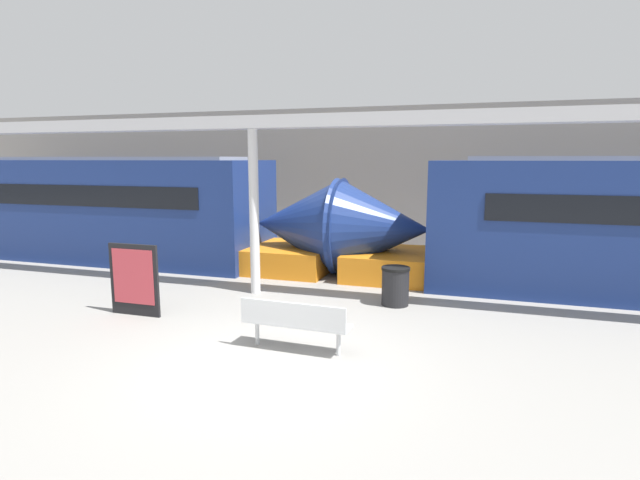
# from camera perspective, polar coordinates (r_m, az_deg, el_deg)

# --- Properties ---
(ground_plane) EXTENTS (60.00, 60.00, 0.00)m
(ground_plane) POSITION_cam_1_polar(r_m,az_deg,el_deg) (7.96, -6.26, -14.03)
(ground_plane) COLOR gray
(station_wall) EXTENTS (56.00, 0.20, 5.00)m
(station_wall) POSITION_cam_1_polar(r_m,az_deg,el_deg) (18.43, 8.31, 7.18)
(station_wall) COLOR gray
(station_wall) RESTS_ON ground_plane
(train_right) EXTENTS (16.12, 2.93, 3.20)m
(train_right) POSITION_cam_1_polar(r_m,az_deg,el_deg) (17.55, -24.05, 3.14)
(train_right) COLOR navy
(train_right) RESTS_ON ground_plane
(bench_near) EXTENTS (1.84, 0.51, 0.86)m
(bench_near) POSITION_cam_1_polar(r_m,az_deg,el_deg) (8.26, -2.92, -9.18)
(bench_near) COLOR silver
(bench_near) RESTS_ON ground_plane
(trash_bin) EXTENTS (0.61, 0.61, 0.84)m
(trash_bin) POSITION_cam_1_polar(r_m,az_deg,el_deg) (10.95, 8.61, -5.21)
(trash_bin) COLOR black
(trash_bin) RESTS_ON ground_plane
(poster_board) EXTENTS (1.12, 0.07, 1.46)m
(poster_board) POSITION_cam_1_polar(r_m,az_deg,el_deg) (10.74, -20.47, -4.25)
(poster_board) COLOR black
(poster_board) RESTS_ON ground_plane
(support_column_near) EXTENTS (0.23, 0.23, 3.81)m
(support_column_near) POSITION_cam_1_polar(r_m,az_deg,el_deg) (11.65, -7.54, 3.08)
(support_column_near) COLOR silver
(support_column_near) RESTS_ON ground_plane
(canopy_beam) EXTENTS (28.00, 0.60, 0.28)m
(canopy_beam) POSITION_cam_1_polar(r_m,az_deg,el_deg) (11.61, -7.75, 13.16)
(canopy_beam) COLOR #B7B7BC
(canopy_beam) RESTS_ON support_column_near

